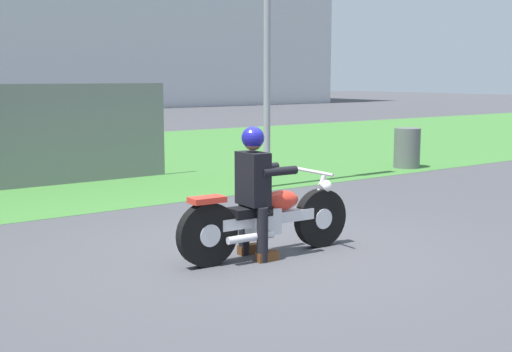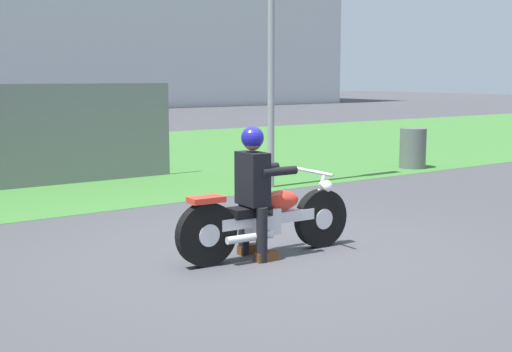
# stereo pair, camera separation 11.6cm
# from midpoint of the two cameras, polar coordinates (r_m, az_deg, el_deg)

# --- Properties ---
(ground) EXTENTS (120.00, 120.00, 0.00)m
(ground) POSITION_cam_midpoint_polar(r_m,az_deg,el_deg) (7.40, 0.34, -6.62)
(ground) COLOR #424247
(grass_verge) EXTENTS (60.00, 12.00, 0.01)m
(grass_verge) POSITION_cam_midpoint_polar(r_m,az_deg,el_deg) (15.65, -20.18, 0.88)
(grass_verge) COLOR #3D7533
(grass_verge) RESTS_ON ground
(motorcycle_lead) EXTENTS (2.13, 0.66, 0.89)m
(motorcycle_lead) POSITION_cam_midpoint_polar(r_m,az_deg,el_deg) (7.24, 0.53, -3.71)
(motorcycle_lead) COLOR black
(motorcycle_lead) RESTS_ON ground
(rider_lead) EXTENTS (0.56, 0.48, 1.41)m
(rider_lead) POSITION_cam_midpoint_polar(r_m,az_deg,el_deg) (7.07, -0.61, -0.50)
(rider_lead) COLOR black
(rider_lead) RESTS_ON ground
(trash_can) EXTENTS (0.55, 0.55, 0.84)m
(trash_can) POSITION_cam_midpoint_polar(r_m,az_deg,el_deg) (14.59, 12.48, 2.34)
(trash_can) COLOR #595E5B
(trash_can) RESTS_ON ground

